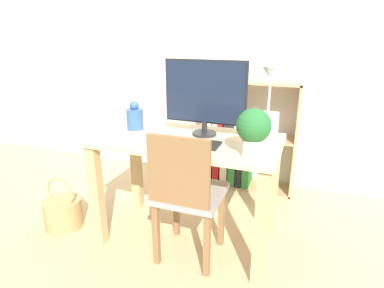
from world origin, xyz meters
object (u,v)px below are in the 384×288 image
object	(u,v)px
desk_lamp	(268,97)
chair	(187,192)
monitor	(205,94)
vase	(135,117)
keyboard	(192,143)
basket	(63,212)
bookshelf	(233,143)
potted_plant	(253,129)

from	to	relation	value
desk_lamp	chair	bearing A→B (deg)	-141.76
monitor	vase	size ratio (longest dim) A/B	2.71
keyboard	chair	distance (m)	0.30
basket	vase	bearing A→B (deg)	27.23
bookshelf	monitor	bearing A→B (deg)	-90.52
vase	bookshelf	bearing A→B (deg)	60.55
monitor	bookshelf	distance (m)	1.03
keyboard	vase	distance (m)	0.52
potted_plant	basket	xyz separation A→B (m)	(-1.36, -0.02, -0.77)
bookshelf	potted_plant	bearing A→B (deg)	-72.55
monitor	vase	xyz separation A→B (m)	(-0.49, -0.04, -0.18)
vase	basket	world-z (taller)	vase
potted_plant	keyboard	bearing A→B (deg)	169.21
desk_lamp	potted_plant	world-z (taller)	desk_lamp
chair	bookshelf	xyz separation A→B (m)	(0.01, 1.17, -0.06)
vase	potted_plant	bearing A→B (deg)	-15.71
desk_lamp	keyboard	bearing A→B (deg)	-154.02
desk_lamp	monitor	bearing A→B (deg)	177.92
monitor	desk_lamp	bearing A→B (deg)	-2.08
monitor	chair	xyz separation A→B (m)	(-0.00, -0.33, -0.53)
monitor	potted_plant	distance (m)	0.47
basket	desk_lamp	bearing A→B (deg)	11.64
potted_plant	desk_lamp	bearing A→B (deg)	83.46
basket	potted_plant	bearing A→B (deg)	0.81
monitor	potted_plant	xyz separation A→B (m)	(0.36, -0.28, -0.12)
monitor	desk_lamp	xyz separation A→B (m)	(0.39, -0.01, 0.01)
potted_plant	chair	world-z (taller)	potted_plant
desk_lamp	potted_plant	distance (m)	0.30
potted_plant	vase	bearing A→B (deg)	164.29
chair	desk_lamp	bearing A→B (deg)	38.44
chair	basket	distance (m)	1.06
monitor	keyboard	bearing A→B (deg)	-92.73
keyboard	basket	xyz separation A→B (m)	(-0.99, -0.09, -0.63)
monitor	desk_lamp	size ratio (longest dim) A/B	1.17
monitor	basket	bearing A→B (deg)	-163.23
keyboard	potted_plant	size ratio (longest dim) A/B	1.26
vase	basket	bearing A→B (deg)	-152.77
vase	basket	size ratio (longest dim) A/B	0.50
chair	keyboard	bearing A→B (deg)	94.10
vase	potted_plant	distance (m)	0.89
keyboard	bookshelf	size ratio (longest dim) A/B	0.34
keyboard	desk_lamp	xyz separation A→B (m)	(0.40, 0.20, 0.27)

